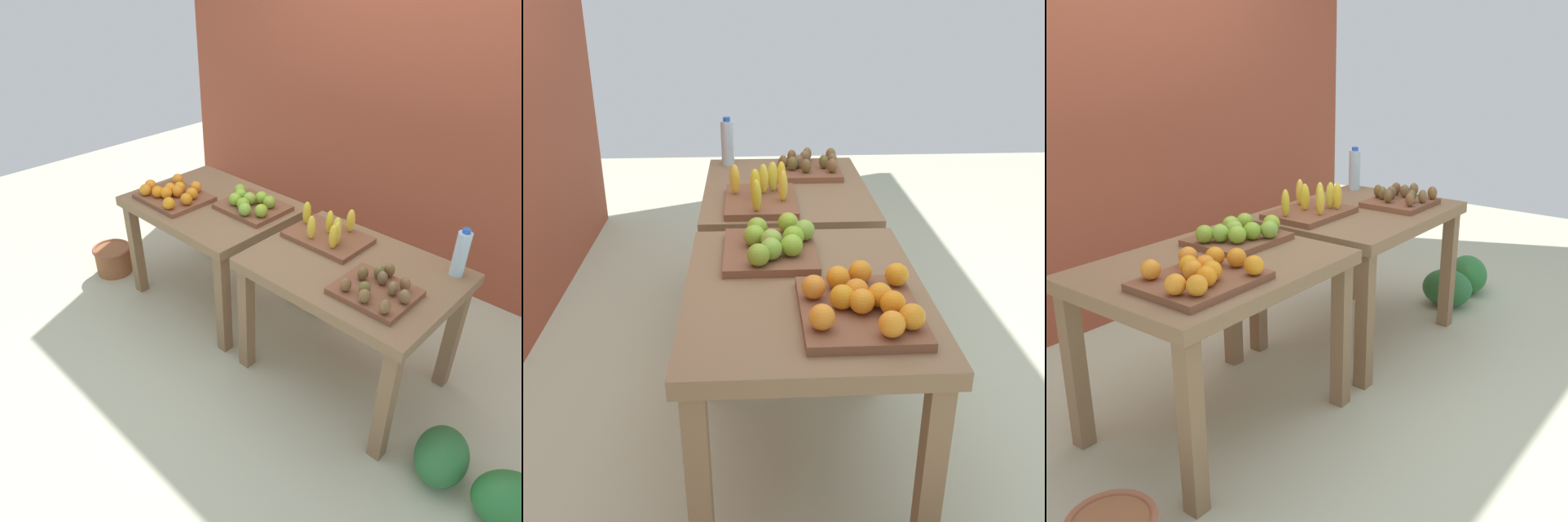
{
  "view_description": "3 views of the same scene",
  "coord_description": "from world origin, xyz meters",
  "views": [
    {
      "loc": [
        1.69,
        -1.86,
        2.12
      ],
      "look_at": [
        -0.08,
        -0.03,
        0.52
      ],
      "focal_mm": 33.55,
      "sensor_mm": 36.0,
      "label": 1
    },
    {
      "loc": [
        -2.4,
        0.17,
        1.68
      ],
      "look_at": [
        0.09,
        0.03,
        0.56
      ],
      "focal_mm": 42.69,
      "sensor_mm": 36.0,
      "label": 2
    },
    {
      "loc": [
        -2.29,
        -1.79,
        1.6
      ],
      "look_at": [
        0.06,
        -0.03,
        0.6
      ],
      "focal_mm": 43.77,
      "sensor_mm": 36.0,
      "label": 3
    }
  ],
  "objects": [
    {
      "name": "ground_plane",
      "position": [
        0.0,
        0.0,
        0.0
      ],
      "size": [
        8.0,
        8.0,
        0.0
      ],
      "primitive_type": "plane",
      "color": "#B7BD9E"
    },
    {
      "name": "water_bottle",
      "position": [
        0.97,
        0.3,
        0.88
      ],
      "size": [
        0.07,
        0.07,
        0.26
      ],
      "color": "silver",
      "rests_on": "display_table_right"
    },
    {
      "name": "display_table_left",
      "position": [
        -0.56,
        0.0,
        0.64
      ],
      "size": [
        1.04,
        0.8,
        0.75
      ],
      "color": "#826243",
      "rests_on": "ground_plane"
    },
    {
      "name": "banana_crate",
      "position": [
        0.29,
        0.12,
        0.8
      ],
      "size": [
        0.44,
        0.32,
        0.17
      ],
      "color": "brown",
      "rests_on": "display_table_right"
    },
    {
      "name": "display_table_right",
      "position": [
        0.56,
        0.0,
        0.64
      ],
      "size": [
        1.04,
        0.8,
        0.75
      ],
      "color": "#826243",
      "rests_on": "ground_plane"
    },
    {
      "name": "orange_bin",
      "position": [
        -0.76,
        -0.16,
        0.8
      ],
      "size": [
        0.45,
        0.38,
        0.11
      ],
      "color": "brown",
      "rests_on": "display_table_left"
    },
    {
      "name": "watermelon_pile",
      "position": [
        1.45,
        -0.23,
        0.12
      ],
      "size": [
        0.67,
        0.39,
        0.25
      ],
      "color": "#287233",
      "rests_on": "ground_plane"
    },
    {
      "name": "kiwi_bin",
      "position": [
        0.78,
        -0.14,
        0.79
      ],
      "size": [
        0.36,
        0.33,
        0.1
      ],
      "color": "brown",
      "rests_on": "display_table_right"
    },
    {
      "name": "apple_bin",
      "position": [
        -0.29,
        0.09,
        0.8
      ],
      "size": [
        0.42,
        0.34,
        0.11
      ],
      "color": "brown",
      "rests_on": "display_table_left"
    }
  ]
}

